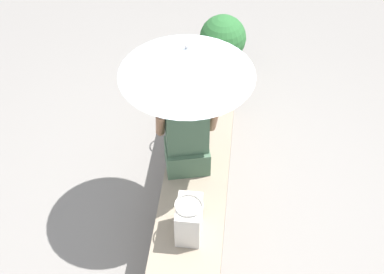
% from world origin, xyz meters
% --- Properties ---
extents(ground_plane, '(14.00, 14.00, 0.00)m').
position_xyz_m(ground_plane, '(0.00, 0.00, 0.00)').
color(ground_plane, gray).
extents(stone_bench, '(2.61, 0.51, 0.48)m').
position_xyz_m(stone_bench, '(0.00, 0.00, 0.24)').
color(stone_bench, gray).
rests_on(stone_bench, ground).
extents(person_seated, '(0.35, 0.50, 0.90)m').
position_xyz_m(person_seated, '(0.05, 0.08, 0.87)').
color(person_seated, '#47664C').
rests_on(person_seated, stone_bench).
extents(parasol, '(0.97, 0.97, 1.17)m').
position_xyz_m(parasol, '(0.07, 0.08, 1.51)').
color(parasol, '#B7B7BC').
rests_on(parasol, stone_bench).
extents(handbag_black, '(0.26, 0.20, 0.32)m').
position_xyz_m(handbag_black, '(0.87, 0.04, 0.64)').
color(handbag_black, black).
rests_on(handbag_black, stone_bench).
extents(tote_bag_canvas, '(0.27, 0.20, 0.33)m').
position_xyz_m(tote_bag_canvas, '(-0.61, -0.01, 0.64)').
color(tote_bag_canvas, silver).
rests_on(tote_bag_canvas, stone_bench).
extents(planter_near, '(0.48, 0.48, 0.77)m').
position_xyz_m(planter_near, '(1.82, -0.08, 0.41)').
color(planter_near, gray).
rests_on(planter_near, ground).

